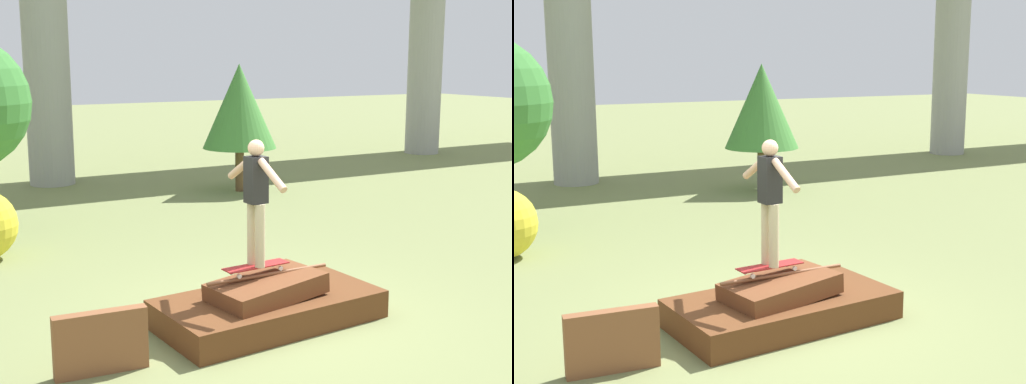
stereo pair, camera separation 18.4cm
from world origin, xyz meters
TOP-DOWN VIEW (x-y plane):
  - ground_plane at (0.00, 0.00)m, footprint 80.00×80.00m
  - scrap_pile at (-0.01, -0.01)m, footprint 2.74×1.54m
  - scrap_plank_loose at (-2.17, -0.40)m, footprint 0.95×0.22m
  - skateboard at (-0.13, 0.08)m, footprint 0.84×0.27m
  - skater at (-0.13, 0.08)m, footprint 0.23×1.17m
  - tree_behind_left at (3.66, 7.70)m, footprint 1.74×1.74m

SIDE VIEW (x-z plane):
  - ground_plane at x=0.00m, z-range 0.00..0.00m
  - scrap_pile at x=-0.01m, z-range -0.09..0.53m
  - scrap_plank_loose at x=-2.17m, z-range 0.00..0.65m
  - skateboard at x=-0.13m, z-range 0.65..0.74m
  - skater at x=-0.13m, z-range 0.82..2.31m
  - tree_behind_left at x=3.66m, z-range 0.50..3.49m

